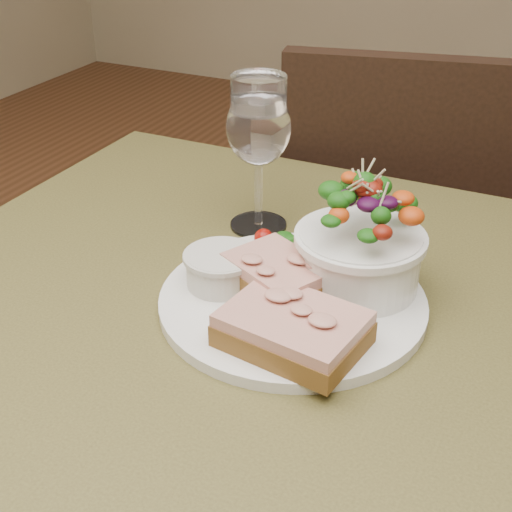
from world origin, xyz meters
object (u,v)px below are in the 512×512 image
at_px(ramekin, 221,267).
at_px(wine_glass, 259,132).
at_px(chair_far, 395,333).
at_px(salad_bowl, 361,235).
at_px(dinner_plate, 292,301).
at_px(sandwich_back, 278,274).
at_px(sandwich_front, 293,329).
at_px(cafe_table, 245,394).

distance_m(ramekin, wine_glass, 0.18).
bearing_deg(wine_glass, ramekin, -79.05).
bearing_deg(chair_far, salad_bowl, 85.11).
height_order(dinner_plate, sandwich_back, sandwich_back).
xyz_separation_m(chair_far, sandwich_front, (0.05, -0.70, 0.49)).
relative_size(dinner_plate, ramekin, 3.78).
relative_size(dinner_plate, sandwich_back, 2.20).
xyz_separation_m(sandwich_back, wine_glass, (-0.09, 0.15, 0.09)).
bearing_deg(dinner_plate, cafe_table, -132.51).
distance_m(cafe_table, chair_far, 0.75).
height_order(sandwich_front, sandwich_back, sandwich_back).
bearing_deg(sandwich_back, chair_far, 117.21).
bearing_deg(sandwich_front, wine_glass, 131.00).
xyz_separation_m(cafe_table, wine_glass, (-0.07, 0.18, 0.22)).
height_order(cafe_table, chair_far, chair_far).
xyz_separation_m(chair_far, dinner_plate, (0.02, -0.62, 0.46)).
xyz_separation_m(sandwich_back, ramekin, (-0.06, -0.01, -0.00)).
distance_m(cafe_table, salad_bowl, 0.21).
height_order(sandwich_front, salad_bowl, salad_bowl).
xyz_separation_m(chair_far, wine_glass, (-0.08, -0.48, 0.58)).
height_order(chair_far, dinner_plate, chair_far).
relative_size(sandwich_back, ramekin, 1.72).
xyz_separation_m(sandwich_front, salad_bowl, (0.02, 0.12, 0.04)).
height_order(sandwich_back, salad_bowl, salad_bowl).
height_order(ramekin, wine_glass, wine_glass).
height_order(dinner_plate, sandwich_front, sandwich_front).
bearing_deg(ramekin, cafe_table, -35.85).
distance_m(chair_far, ramekin, 0.80).
bearing_deg(chair_far, sandwich_front, 82.10).
bearing_deg(cafe_table, sandwich_front, -26.77).
height_order(cafe_table, dinner_plate, dinner_plate).
bearing_deg(wine_glass, sandwich_back, -58.13).
distance_m(ramekin, salad_bowl, 0.15).
height_order(sandwich_front, ramekin, ramekin).
relative_size(cafe_table, wine_glass, 4.57).
relative_size(cafe_table, dinner_plate, 2.93).
relative_size(cafe_table, sandwich_back, 6.44).
relative_size(sandwich_back, salad_bowl, 0.98).
distance_m(sandwich_back, wine_glass, 0.19).
relative_size(chair_far, sandwich_front, 6.55).
bearing_deg(sandwich_front, dinner_plate, 121.55).
bearing_deg(sandwich_back, ramekin, -145.27).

